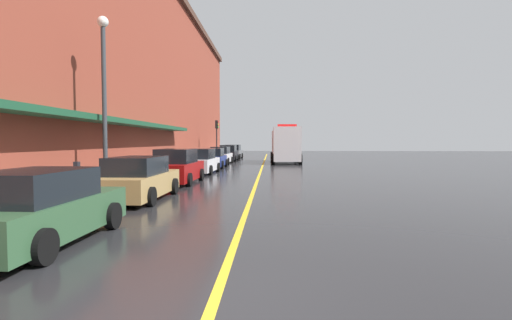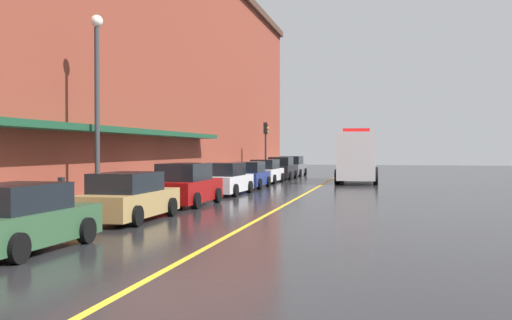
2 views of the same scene
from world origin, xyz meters
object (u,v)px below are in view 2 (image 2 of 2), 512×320
at_px(parked_car_5, 266,172).
at_px(parking_meter_2, 61,191).
at_px(box_truck, 358,157).
at_px(parking_meter_1, 270,164).
at_px(parked_car_4, 248,176).
at_px(parked_car_3, 225,180).
at_px(parked_car_7, 292,167).
at_px(parked_car_0, 18,219).
at_px(traffic_light_near, 266,139).
at_px(parked_car_6, 281,169).
at_px(street_lamp_left, 97,91).
at_px(parked_car_2, 186,186).
at_px(parking_meter_0, 203,173).
at_px(parked_car_1, 129,198).

distance_m(parked_car_5, parking_meter_2, 24.20).
relative_size(box_truck, parking_meter_1, 6.30).
distance_m(parked_car_4, parked_car_5, 5.48).
height_order(parked_car_3, parked_car_7, parked_car_7).
distance_m(parked_car_0, parking_meter_1, 36.74).
relative_size(parked_car_4, parked_car_5, 0.94).
distance_m(parked_car_7, traffic_light_near, 5.64).
relative_size(parked_car_7, box_truck, 0.50).
xyz_separation_m(parked_car_6, traffic_light_near, (-1.38, 0.74, 2.35)).
relative_size(parked_car_0, street_lamp_left, 0.64).
xyz_separation_m(parked_car_2, street_lamp_left, (-1.96, -3.91, 3.59)).
bearing_deg(parked_car_2, parked_car_4, 1.11).
bearing_deg(traffic_light_near, parking_meter_0, -90.22).
height_order(parking_meter_0, street_lamp_left, street_lamp_left).
bearing_deg(parked_car_5, parking_meter_1, 10.08).
xyz_separation_m(parked_car_2, parking_meter_0, (-1.36, 6.73, 0.25)).
bearing_deg(parked_car_3, parked_car_7, 1.91).
xyz_separation_m(parked_car_0, parked_car_1, (-0.04, 6.00, 0.01)).
bearing_deg(parked_car_2, parked_car_6, 0.87).
distance_m(parked_car_5, parked_car_6, 5.52).
bearing_deg(parking_meter_0, parked_car_5, 82.54).
height_order(parked_car_4, parked_car_7, parked_car_7).
xyz_separation_m(parked_car_3, parked_car_7, (-0.01, 22.14, 0.03)).
bearing_deg(parked_car_7, parked_car_0, -178.01).
xyz_separation_m(parked_car_1, traffic_light_near, (-1.25, 28.54, 2.41)).
relative_size(parked_car_5, parking_meter_0, 3.35).
relative_size(parked_car_3, parked_car_6, 1.10).
xyz_separation_m(parked_car_4, parking_meter_0, (-1.36, -4.60, 0.31)).
bearing_deg(parked_car_2, traffic_light_near, 4.31).
bearing_deg(parked_car_0, traffic_light_near, 3.25).
xyz_separation_m(parked_car_7, parking_meter_1, (-1.39, -2.78, 0.25)).
distance_m(parked_car_2, street_lamp_left, 5.66).
xyz_separation_m(parked_car_0, parked_car_2, (0.01, 11.47, 0.08)).
bearing_deg(parked_car_1, parking_meter_1, 2.80).
height_order(parked_car_0, parked_car_7, parked_car_7).
relative_size(parking_meter_0, street_lamp_left, 0.19).
relative_size(box_truck, parking_meter_0, 6.30).
bearing_deg(parked_car_1, box_truck, -13.83).
height_order(parked_car_6, parking_meter_1, parked_car_6).
xyz_separation_m(box_truck, traffic_light_near, (-7.42, 4.13, 1.40)).
xyz_separation_m(parking_meter_1, street_lamp_left, (-0.60, -29.16, 3.34)).
bearing_deg(street_lamp_left, parked_car_2, 63.36).
bearing_deg(parking_meter_2, parking_meter_0, 90.00).
height_order(street_lamp_left, traffic_light_near, street_lamp_left).
xyz_separation_m(parked_car_3, street_lamp_left, (-2.00, -9.81, 3.63)).
bearing_deg(parked_car_6, traffic_light_near, 62.83).
bearing_deg(parking_meter_1, parked_car_0, -87.90).
relative_size(parked_car_6, parking_meter_0, 3.11).
bearing_deg(street_lamp_left, parked_car_7, 86.44).
distance_m(box_truck, parking_meter_1, 9.81).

